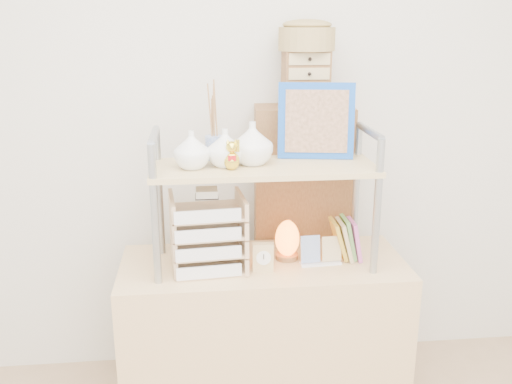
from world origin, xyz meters
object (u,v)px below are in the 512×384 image
(cabinet, at_px, (301,244))
(salt_lamp, at_px, (287,239))
(desk, at_px, (263,340))
(letter_tray, at_px, (208,237))

(cabinet, relative_size, salt_lamp, 7.80)
(desk, xyz_separation_m, cabinet, (0.23, 0.37, 0.30))
(cabinet, xyz_separation_m, letter_tray, (-0.46, -0.40, 0.21))
(desk, relative_size, cabinet, 0.89)
(desk, height_order, cabinet, cabinet)
(desk, height_order, letter_tray, letter_tray)
(cabinet, bearing_deg, letter_tray, -134.75)
(desk, xyz_separation_m, letter_tray, (-0.23, -0.03, 0.51))
(desk, distance_m, letter_tray, 0.56)
(desk, distance_m, cabinet, 0.53)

